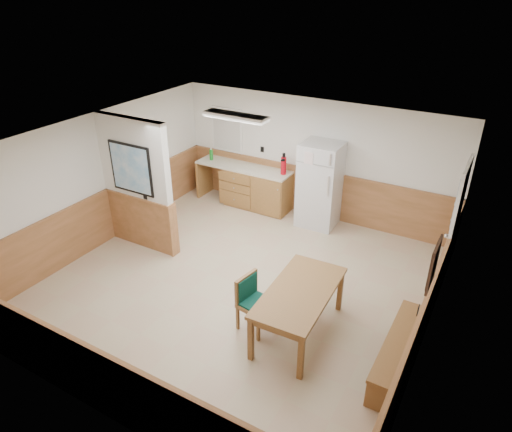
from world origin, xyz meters
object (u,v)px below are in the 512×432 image
Objects in this scene: refrigerator at (320,185)px; dining_chair at (252,298)px; fire_extinguisher at (284,165)px; dining_table at (300,296)px; dining_bench at (400,346)px; soap_bottle at (211,155)px.

dining_chair is (0.39, -3.40, -0.38)m from refrigerator.
dining_chair is 1.84× the size of fire_extinguisher.
fire_extinguisher is (-1.26, 3.49, 0.61)m from dining_chair.
refrigerator is 1.03× the size of dining_table.
refrigerator reaches higher than dining_table.
fire_extinguisher is (-3.34, 3.24, 0.76)m from dining_bench.
refrigerator is at bearing 3.45° from fire_extinguisher.
dining_bench is at bearing 0.18° from dining_table.
dining_chair is 4.62m from soap_bottle.
soap_bottle is (-3.05, 3.43, 0.53)m from dining_chair.
dining_table is at bearing -177.20° from dining_bench.
dining_bench is at bearing 17.02° from dining_chair.
refrigerator is at bearing 106.05° from dining_table.
soap_bottle reaches higher than dining_chair.
dining_table is at bearing -50.31° from fire_extinguisher.
fire_extinguisher is at bearing 136.41° from dining_bench.
soap_bottle reaches higher than dining_table.
refrigerator is 3.38m from dining_table.
dining_table is 0.99× the size of dining_bench.
dining_table is 3.84m from fire_extinguisher.
dining_chair is at bearing -165.70° from dining_table.
dining_table is 3.68× the size of fire_extinguisher.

